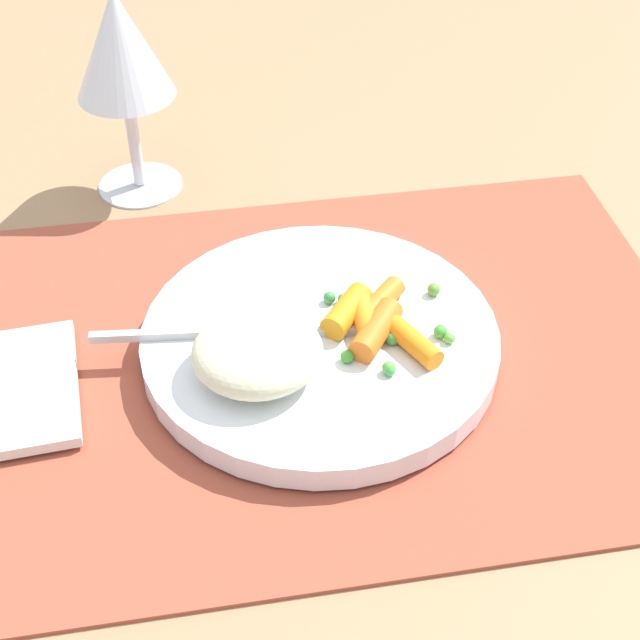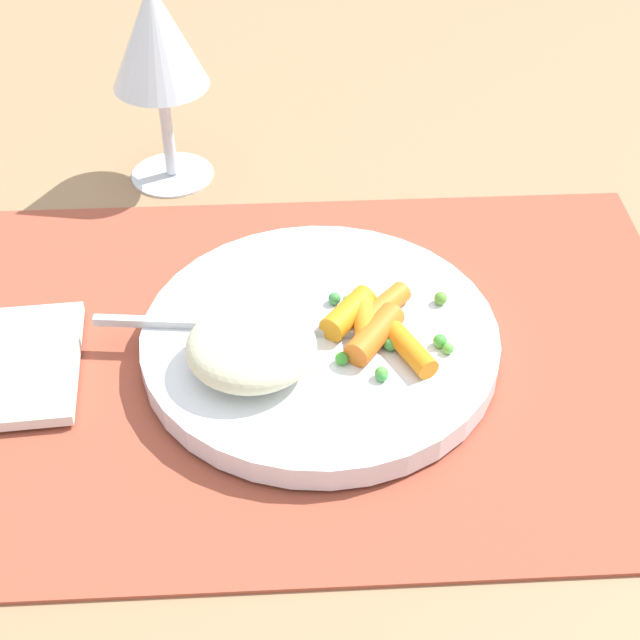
{
  "view_description": "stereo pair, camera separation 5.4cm",
  "coord_description": "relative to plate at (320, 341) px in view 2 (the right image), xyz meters",
  "views": [
    {
      "loc": [
        -0.08,
        -0.46,
        0.45
      ],
      "look_at": [
        0.0,
        0.0,
        0.03
      ],
      "focal_mm": 53.36,
      "sensor_mm": 36.0,
      "label": 1
    },
    {
      "loc": [
        -0.02,
        -0.46,
        0.45
      ],
      "look_at": [
        0.0,
        0.0,
        0.03
      ],
      "focal_mm": 53.36,
      "sensor_mm": 36.0,
      "label": 2
    }
  ],
  "objects": [
    {
      "name": "ground_plane",
      "position": [
        0.0,
        0.0,
        -0.01
      ],
      "size": [
        2.4,
        2.4,
        0.0
      ],
      "primitive_type": "plane",
      "color": "#997551"
    },
    {
      "name": "pea_scatter",
      "position": [
        0.04,
        -0.01,
        0.01
      ],
      "size": [
        0.08,
        0.08,
        0.01
      ],
      "color": "green",
      "rests_on": "plate"
    },
    {
      "name": "carrot_portion",
      "position": [
        0.03,
        -0.0,
        0.02
      ],
      "size": [
        0.07,
        0.09,
        0.02
      ],
      "color": "orange",
      "rests_on": "plate"
    },
    {
      "name": "fork",
      "position": [
        -0.04,
        0.0,
        0.01
      ],
      "size": [
        0.19,
        0.03,
        0.01
      ],
      "color": "#BBBBBB",
      "rests_on": "plate"
    },
    {
      "name": "napkin",
      "position": [
        -0.2,
        -0.01,
        -0.0
      ],
      "size": [
        0.08,
        0.12,
        0.01
      ],
      "primitive_type": "cube",
      "rotation": [
        0.0,
        0.0,
        0.07
      ],
      "color": "white",
      "rests_on": "placemat"
    },
    {
      "name": "placemat",
      "position": [
        0.0,
        0.0,
        -0.01
      ],
      "size": [
        0.51,
        0.36,
        0.01
      ],
      "primitive_type": "cube",
      "color": "#9E4733",
      "rests_on": "ground_plane"
    },
    {
      "name": "rice_mound",
      "position": [
        -0.04,
        -0.03,
        0.03
      ],
      "size": [
        0.08,
        0.08,
        0.03
      ],
      "primitive_type": "ellipsoid",
      "color": "beige",
      "rests_on": "plate"
    },
    {
      "name": "wine_glass",
      "position": [
        -0.11,
        0.23,
        0.11
      ],
      "size": [
        0.08,
        0.08,
        0.17
      ],
      "color": "silver",
      "rests_on": "ground_plane"
    },
    {
      "name": "plate",
      "position": [
        0.0,
        0.0,
        0.0
      ],
      "size": [
        0.24,
        0.24,
        0.02
      ],
      "primitive_type": "cylinder",
      "color": "white",
      "rests_on": "placemat"
    }
  ]
}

